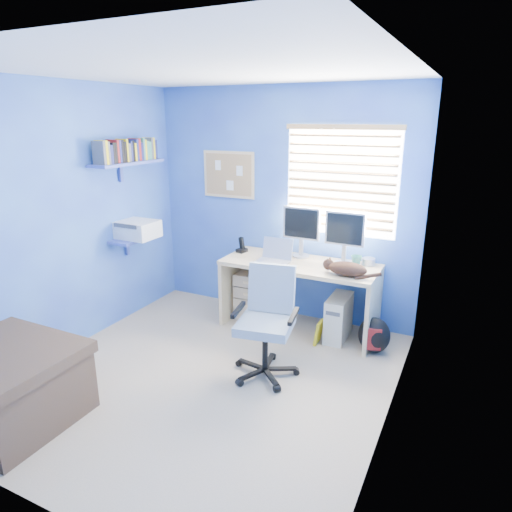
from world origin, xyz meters
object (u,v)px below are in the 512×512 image
at_px(office_chair, 267,336).
at_px(cat, 347,269).
at_px(desk, 299,296).
at_px(laptop, 273,252).
at_px(tower_pc, 339,318).

bearing_deg(office_chair, cat, 58.00).
height_order(desk, cat, cat).
bearing_deg(laptop, desk, 25.67).
height_order(laptop, office_chair, laptop).
distance_m(desk, office_chair, 0.95).
xyz_separation_m(laptop, cat, (0.79, -0.06, -0.04)).
bearing_deg(desk, office_chair, -86.25).
bearing_deg(laptop, tower_pc, 8.16).
bearing_deg(cat, laptop, -177.09).
bearing_deg(tower_pc, cat, -58.35).
xyz_separation_m(cat, office_chair, (-0.48, -0.77, -0.45)).
distance_m(cat, tower_pc, 0.61).
bearing_deg(tower_pc, office_chair, -113.46).
relative_size(cat, tower_pc, 0.83).
bearing_deg(tower_pc, laptop, -173.28).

